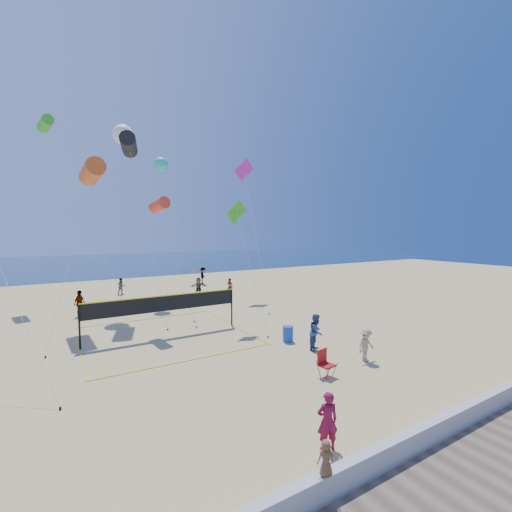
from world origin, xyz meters
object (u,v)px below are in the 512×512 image
camp_chair (325,361)px  trash_barrel (288,334)px  woman (327,421)px  volleyball_net (164,308)px

camp_chair → trash_barrel: size_ratio=1.46×
trash_barrel → camp_chair: bearing=-107.1°
woman → trash_barrel: bearing=-99.9°
trash_barrel → volleyball_net: volleyball_net is taller
woman → camp_chair: size_ratio=1.33×
woman → camp_chair: 4.86m
camp_chair → volleyball_net: 9.80m
volleyball_net → camp_chair: bearing=-65.0°
camp_chair → volleyball_net: (-4.14, 8.83, 0.98)m
camp_chair → volleyball_net: bearing=102.8°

